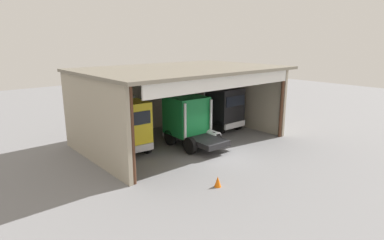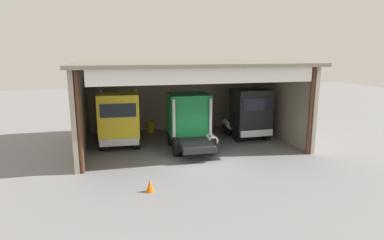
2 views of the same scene
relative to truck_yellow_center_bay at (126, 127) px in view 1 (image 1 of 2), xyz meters
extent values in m
plane|color=slate|center=(4.43, -4.41, -1.80)|extent=(80.00, 80.00, 0.00)
cube|color=#9E937F|center=(4.43, 4.26, 0.79)|extent=(13.32, 0.24, 5.19)
cube|color=#9E937F|center=(-2.23, -0.07, 0.79)|extent=(0.24, 8.67, 5.19)
cube|color=#9E937F|center=(11.09, -0.07, 0.79)|extent=(0.24, 8.67, 5.19)
cube|color=#6E6759|center=(4.43, -0.39, 3.48)|extent=(13.92, 9.30, 0.20)
cylinder|color=#4C2D1E|center=(-1.98, -4.26, 0.79)|extent=(0.24, 0.24, 5.19)
cylinder|color=#4C2D1E|center=(10.84, -4.26, 0.79)|extent=(0.24, 0.24, 5.19)
cube|color=white|center=(4.43, -4.66, 3.03)|extent=(11.99, 0.12, 0.90)
cube|color=yellow|center=(0.01, -0.28, 0.32)|extent=(2.58, 2.18, 2.71)
cube|color=black|center=(-0.05, -1.32, 0.80)|extent=(2.09, 0.18, 0.81)
cube|color=silver|center=(-0.06, -1.35, -1.13)|extent=(2.35, 0.30, 0.44)
cube|color=#232326|center=(0.11, 1.44, -1.10)|extent=(2.03, 3.24, 0.36)
cylinder|color=silver|center=(1.18, 0.83, 0.27)|extent=(0.18, 0.18, 3.10)
cylinder|color=silver|center=(-1.03, 0.96, 0.27)|extent=(0.18, 0.18, 3.10)
cylinder|color=silver|center=(-1.02, 1.21, -0.98)|extent=(0.63, 1.23, 0.56)
cylinder|color=black|center=(1.06, -0.75, -1.28)|extent=(0.36, 1.06, 1.05)
cylinder|color=black|center=(-1.10, -0.62, -1.28)|extent=(0.36, 1.06, 1.05)
cylinder|color=black|center=(1.19, 1.38, -1.28)|extent=(0.36, 1.06, 1.05)
cylinder|color=black|center=(-0.97, 1.51, -1.28)|extent=(0.36, 1.06, 1.05)
cube|color=#197F3D|center=(4.30, -0.91, 0.31)|extent=(2.59, 2.50, 2.61)
cube|color=black|center=(4.36, 0.30, 0.77)|extent=(2.12, 0.15, 0.78)
cube|color=silver|center=(4.36, 0.33, -1.10)|extent=(2.37, 0.26, 0.44)
cube|color=#232326|center=(4.22, -2.75, -1.07)|extent=(2.01, 3.42, 0.36)
cylinder|color=silver|center=(3.13, -2.21, 0.11)|extent=(0.18, 0.18, 2.72)
cylinder|color=silver|center=(5.36, -2.31, 0.11)|extent=(0.18, 0.18, 2.72)
cylinder|color=silver|center=(5.36, -2.50, -0.95)|extent=(0.61, 1.22, 0.56)
cylinder|color=black|center=(3.23, -0.39, -1.25)|extent=(0.35, 1.13, 1.12)
cylinder|color=black|center=(5.42, -0.48, -1.25)|extent=(0.35, 1.13, 1.12)
cylinder|color=black|center=(3.13, -2.70, -1.25)|extent=(0.35, 1.13, 1.12)
cylinder|color=black|center=(5.32, -2.80, -1.25)|extent=(0.35, 1.13, 1.12)
cube|color=black|center=(8.83, -0.33, 0.36)|extent=(2.39, 2.15, 2.70)
cube|color=black|center=(8.83, -1.42, 0.83)|extent=(2.03, 0.06, 0.81)
cube|color=silver|center=(8.83, -1.45, -1.09)|extent=(2.27, 0.16, 0.44)
cube|color=#232326|center=(8.83, 1.37, -1.06)|extent=(1.79, 3.09, 0.36)
cylinder|color=silver|center=(9.90, 0.89, 0.02)|extent=(0.18, 0.18, 2.53)
cylinder|color=silver|center=(7.75, 0.89, 0.02)|extent=(0.18, 0.18, 2.53)
cylinder|color=silver|center=(7.75, 1.07, -0.94)|extent=(0.56, 1.20, 0.56)
cylinder|color=black|center=(9.87, -0.76, -1.24)|extent=(0.30, 1.12, 1.12)
cylinder|color=black|center=(7.78, -0.76, -1.24)|extent=(0.30, 1.12, 1.12)
cylinder|color=black|center=(9.87, 1.37, -1.24)|extent=(0.30, 1.12, 1.12)
cylinder|color=black|center=(7.78, 1.37, -1.24)|extent=(0.30, 1.12, 1.12)
cylinder|color=gold|center=(2.38, 3.31, -1.38)|extent=(0.58, 0.58, 0.85)
cube|color=black|center=(6.47, 2.38, -1.30)|extent=(0.90, 0.60, 1.00)
cone|color=orange|center=(1.06, -7.31, -1.52)|extent=(0.36, 0.36, 0.56)
camera|label=1|loc=(-9.69, -17.85, 5.45)|focal=30.04mm
camera|label=2|loc=(-0.34, -20.52, 4.20)|focal=30.19mm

